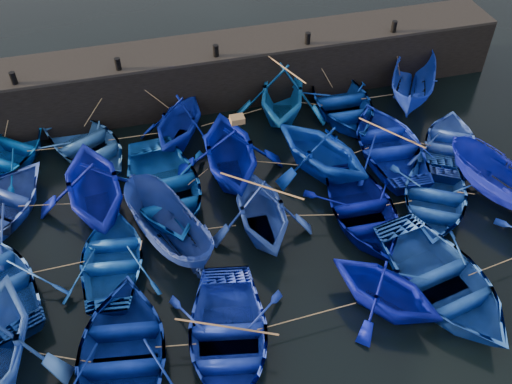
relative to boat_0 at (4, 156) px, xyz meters
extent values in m
plane|color=black|center=(8.97, -7.95, -0.51)|extent=(120.00, 120.00, 0.00)
cube|color=black|center=(8.97, 2.55, 0.74)|extent=(26.00, 2.50, 2.50)
cube|color=black|center=(8.97, 2.55, 2.05)|extent=(26.00, 2.50, 0.12)
cylinder|color=black|center=(0.97, 1.65, 2.36)|extent=(0.24, 0.24, 0.50)
cylinder|color=black|center=(4.97, 1.65, 2.36)|extent=(0.24, 0.24, 0.50)
cylinder|color=black|center=(8.97, 1.65, 2.36)|extent=(0.24, 0.24, 0.50)
cylinder|color=black|center=(12.97, 1.65, 2.36)|extent=(0.24, 0.24, 0.50)
cylinder|color=black|center=(16.97, 1.65, 2.36)|extent=(0.24, 0.24, 0.50)
imported|color=#003F8C|center=(0.00, 0.00, 0.00)|extent=(5.85, 6.06, 1.02)
imported|color=#285CA4|center=(3.15, -0.13, 0.00)|extent=(5.48, 6.03, 1.02)
imported|color=#081BA3|center=(6.95, -0.19, 0.50)|extent=(4.78, 4.98, 2.02)
imported|color=#0E57A8|center=(11.49, 0.35, 0.71)|extent=(5.35, 5.73, 2.44)
imported|color=navy|center=(14.12, -0.08, 0.03)|extent=(3.86, 5.30, 1.08)
imported|color=#1430A9|center=(17.43, -0.11, 0.45)|extent=(4.19, 5.22, 1.92)
imported|color=#0914A2|center=(3.40, -3.47, 0.76)|extent=(4.61, 5.21, 2.54)
imported|color=#08459D|center=(5.79, -3.58, 0.07)|extent=(4.43, 5.92, 1.17)
imported|color=#000C8B|center=(8.47, -2.90, 0.75)|extent=(4.42, 5.04, 2.53)
imported|color=#052C9A|center=(11.88, -3.57, 0.65)|extent=(5.49, 5.72, 2.32)
imported|color=#0A1FA7|center=(14.89, -3.30, 0.03)|extent=(4.10, 5.50, 1.09)
imported|color=blue|center=(17.35, -3.83, -0.06)|extent=(4.95, 5.36, 0.91)
imported|color=#114AB5|center=(3.71, -6.30, -0.06)|extent=(3.69, 4.75, 0.90)
imported|color=navy|center=(5.62, -5.88, 0.37)|extent=(3.35, 4.86, 1.76)
imported|color=#23429C|center=(8.81, -6.02, 0.57)|extent=(3.68, 4.22, 2.16)
imported|color=#000775|center=(12.41, -6.45, -0.01)|extent=(3.65, 4.97, 1.00)
imported|color=#164392|center=(15.19, -6.49, -0.01)|extent=(5.41, 5.90, 1.00)
imported|color=#0B1493|center=(17.55, -6.76, 0.35)|extent=(3.40, 4.77, 1.73)
imported|color=navy|center=(3.71, -10.01, 0.05)|extent=(4.68, 5.95, 1.12)
imported|color=#132AAE|center=(6.64, -10.21, 0.01)|extent=(4.48, 5.59, 1.04)
imported|color=#040EA0|center=(11.57, -10.08, 0.46)|extent=(4.77, 4.86, 1.94)
imported|color=#16449D|center=(13.61, -10.03, 0.06)|extent=(4.91, 6.17, 1.15)
cube|color=olive|center=(8.77, -2.90, 2.14)|extent=(0.51, 0.40, 0.23)
cylinder|color=tan|center=(1.58, -0.07, 0.04)|extent=(1.35, 0.17, 0.04)
cylinder|color=tan|center=(5.05, -0.16, 0.04)|extent=(2.00, 0.09, 0.04)
cylinder|color=tan|center=(9.22, 0.08, 0.04)|extent=(2.75, 0.57, 0.04)
cylinder|color=tan|center=(12.81, 0.14, 0.04)|extent=(0.85, 0.47, 0.04)
cylinder|color=tan|center=(15.78, -0.09, 0.04)|extent=(1.51, 0.06, 0.04)
cylinder|color=tan|center=(1.58, -3.29, 0.04)|extent=(1.85, 0.40, 0.04)
cylinder|color=tan|center=(4.59, -3.52, 0.04)|extent=(0.59, 0.14, 0.04)
cylinder|color=tan|center=(7.13, -3.24, 0.04)|extent=(0.90, 0.71, 0.04)
cylinder|color=tan|center=(10.17, -3.23, 0.04)|extent=(1.62, 0.71, 0.04)
cylinder|color=tan|center=(13.38, -3.44, 0.04)|extent=(1.22, 0.31, 0.04)
cylinder|color=tan|center=(16.12, -3.56, 0.04)|extent=(0.69, 0.56, 0.04)
cylinder|color=tan|center=(1.87, -6.32, 0.04)|extent=(1.88, 0.08, 0.04)
cylinder|color=tan|center=(4.66, -6.09, 0.04)|extent=(0.14, 0.43, 0.04)
cylinder|color=tan|center=(7.21, -5.95, 0.04)|extent=(1.40, 0.18, 0.04)
cylinder|color=tan|center=(10.61, -6.24, 0.04)|extent=(1.81, 0.47, 0.04)
cylinder|color=tan|center=(13.80, -6.47, 0.04)|extent=(0.98, 0.07, 0.04)
cylinder|color=tan|center=(16.37, -6.62, 0.04)|extent=(0.58, 0.31, 0.04)
cylinder|color=tan|center=(1.99, -9.63, 0.04)|extent=(1.64, 0.80, 0.04)
cylinder|color=tan|center=(5.17, -10.11, 0.04)|extent=(1.14, 0.23, 0.04)
cylinder|color=tan|center=(9.11, -10.14, 0.04)|extent=(3.13, 0.17, 0.04)
cylinder|color=tan|center=(12.59, -10.05, 0.04)|extent=(0.24, 0.09, 0.04)
cylinder|color=tan|center=(15.86, -9.83, 0.04)|extent=(2.70, 0.42, 0.04)
cylinder|color=tan|center=(0.49, 1.38, 1.07)|extent=(1.01, 0.40, 2.09)
cylinder|color=tan|center=(4.06, 1.31, 1.07)|extent=(1.86, 0.53, 2.09)
cylinder|color=tan|center=(5.96, 1.28, 1.07)|extent=(2.01, 0.58, 2.10)
cylinder|color=tan|center=(12.23, 1.55, 1.07)|extent=(1.51, 0.04, 2.09)
cylinder|color=tan|center=(13.55, 1.34, 1.07)|extent=(1.19, 0.48, 2.09)
cylinder|color=tan|center=(17.20, 1.32, 1.07)|extent=(0.51, 0.51, 2.08)
cylinder|color=#99724C|center=(11.49, 0.35, 1.96)|extent=(1.08, 2.84, 0.06)
cylinder|color=#99724C|center=(14.89, -3.30, 0.61)|extent=(1.77, 2.49, 0.06)
cylinder|color=#99724C|center=(8.81, -6.02, 1.68)|extent=(2.34, 1.97, 0.06)
cylinder|color=#99724C|center=(6.64, -10.21, 0.55)|extent=(2.74, 1.32, 0.06)
camera|label=1|loc=(5.12, -19.08, 14.38)|focal=40.00mm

